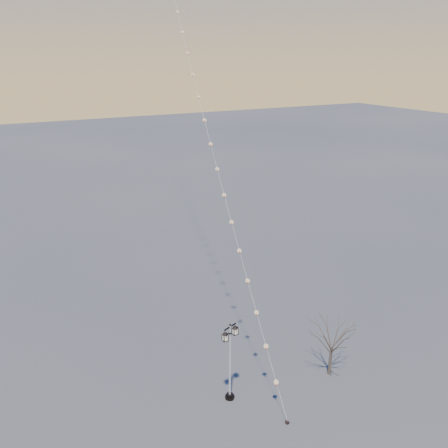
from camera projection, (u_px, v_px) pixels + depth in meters
ground at (263, 413)px, 29.29m from camera, size 300.00×300.00×0.00m
street_lamp at (230, 358)px, 29.51m from camera, size 1.38×0.82×5.65m
bare_tree at (332, 340)px, 31.97m from camera, size 2.45×2.45×4.07m
kite_train at (187, 31)px, 41.29m from camera, size 8.89×46.33×46.68m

